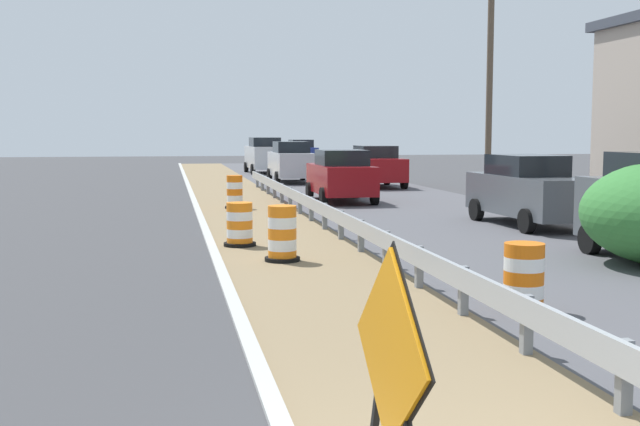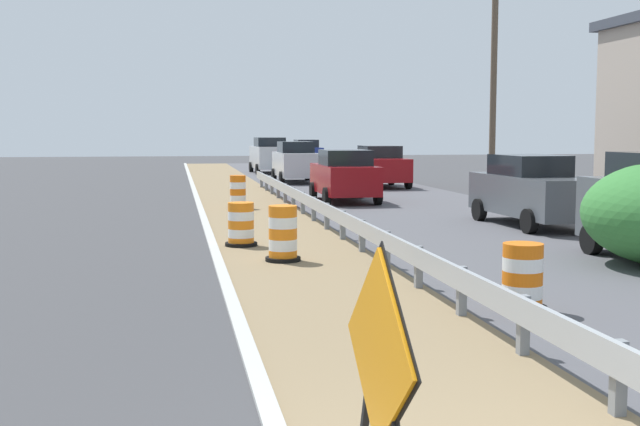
{
  "view_description": "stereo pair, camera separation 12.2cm",
  "coord_description": "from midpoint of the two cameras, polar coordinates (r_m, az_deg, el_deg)",
  "views": [
    {
      "loc": [
        -2.23,
        -4.85,
        2.58
      ],
      "look_at": [
        0.46,
        9.19,
        1.12
      ],
      "focal_mm": 44.7,
      "sensor_mm": 36.0,
      "label": 1
    },
    {
      "loc": [
        -2.11,
        -4.87,
        2.58
      ],
      "look_at": [
        0.46,
        9.19,
        1.12
      ],
      "focal_mm": 44.7,
      "sensor_mm": 36.0,
      "label": 2
    }
  ],
  "objects": [
    {
      "name": "utility_pole_mid",
      "position": [
        31.12,
        11.95,
        9.81
      ],
      "size": [
        0.24,
        1.8,
        9.27
      ],
      "color": "brown",
      "rests_on": "ground"
    },
    {
      "name": "car_distant_a",
      "position": [
        59.52,
        -1.41,
        4.32
      ],
      "size": [
        2.01,
        4.56,
        1.98
      ],
      "rotation": [
        0.0,
        0.0,
        -1.55
      ],
      "color": "navy",
      "rests_on": "ground"
    },
    {
      "name": "warning_sign_diamond",
      "position": [
        5.49,
        4.45,
        -10.61
      ],
      "size": [
        0.14,
        1.48,
        1.87
      ],
      "rotation": [
        0.0,
        0.0,
        3.2
      ],
      "color": "black",
      "rests_on": "ground"
    },
    {
      "name": "car_trailing_far_lane",
      "position": [
        49.71,
        -4.07,
        4.14
      ],
      "size": [
        2.24,
        4.61,
        2.22
      ],
      "rotation": [
        0.0,
        0.0,
        1.61
      ],
      "color": "silver",
      "rests_on": "ground"
    },
    {
      "name": "traffic_barrel_nearest",
      "position": [
        11.88,
        14.09,
        -4.71
      ],
      "size": [
        0.72,
        0.72,
        0.99
      ],
      "color": "orange",
      "rests_on": "ground"
    },
    {
      "name": "traffic_barrel_close",
      "position": [
        15.91,
        -2.94,
        -1.66
      ],
      "size": [
        0.71,
        0.71,
        1.11
      ],
      "color": "orange",
      "rests_on": "ground"
    },
    {
      "name": "car_lead_near_lane",
      "position": [
        40.66,
        -2.2,
        3.68
      ],
      "size": [
        2.01,
        4.75,
        2.08
      ],
      "rotation": [
        0.0,
        0.0,
        1.57
      ],
      "color": "silver",
      "rests_on": "ground"
    },
    {
      "name": "car_trailing_near_lane",
      "position": [
        22.58,
        14.55,
        1.58
      ],
      "size": [
        2.06,
        4.73,
        1.94
      ],
      "rotation": [
        0.0,
        0.0,
        -1.53
      ],
      "color": "#4C5156",
      "rests_on": "ground"
    },
    {
      "name": "guardrail_median",
      "position": [
        9.55,
        13.88,
        -6.81
      ],
      "size": [
        0.18,
        58.55,
        0.71
      ],
      "color": "#999EA3",
      "rests_on": "ground"
    },
    {
      "name": "car_lead_far_lane",
      "position": [
        29.34,
        1.39,
        2.68
      ],
      "size": [
        2.08,
        4.34,
        1.91
      ],
      "rotation": [
        0.0,
        0.0,
        1.57
      ],
      "color": "maroon",
      "rests_on": "ground"
    },
    {
      "name": "car_distant_c",
      "position": [
        37.25,
        3.95,
        3.35
      ],
      "size": [
        2.1,
        4.28,
        1.92
      ],
      "rotation": [
        0.0,
        0.0,
        -1.56
      ],
      "color": "maroon",
      "rests_on": "ground"
    },
    {
      "name": "traffic_barrel_mid",
      "position": [
        18.08,
        -5.97,
        -0.97
      ],
      "size": [
        0.73,
        0.73,
        0.99
      ],
      "color": "orange",
      "rests_on": "ground"
    },
    {
      "name": "traffic_barrel_far",
      "position": [
        26.92,
        -6.26,
        1.4
      ],
      "size": [
        0.66,
        0.66,
        1.12
      ],
      "color": "orange",
      "rests_on": "ground"
    }
  ]
}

